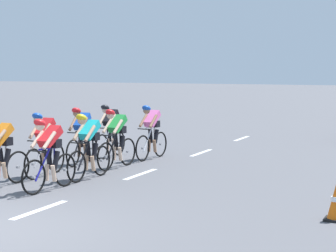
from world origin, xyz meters
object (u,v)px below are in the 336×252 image
(cyclist_eighth, at_px, (151,131))
(cyclist_lead, at_px, (0,151))
(cyclist_third, at_px, (44,143))
(cyclist_fifth, at_px, (81,135))
(cyclist_fourth, at_px, (89,145))
(cyclist_second, at_px, (49,153))
(traffic_cone_near, at_px, (336,202))
(cyclist_sixth, at_px, (116,138))
(cyclist_seventh, at_px, (110,130))

(cyclist_eighth, bearing_deg, cyclist_lead, -103.64)
(cyclist_third, distance_m, cyclist_fifth, 1.87)
(cyclist_fourth, distance_m, cyclist_eighth, 3.34)
(cyclist_lead, bearing_deg, cyclist_third, 86.90)
(cyclist_third, bearing_deg, cyclist_lead, -93.10)
(cyclist_second, relative_size, traffic_cone_near, 2.69)
(cyclist_third, bearing_deg, cyclist_sixth, 59.74)
(cyclist_third, relative_size, cyclist_seventh, 1.00)
(cyclist_lead, xyz_separation_m, cyclist_third, (0.08, 1.47, 0.00))
(cyclist_third, distance_m, cyclist_sixth, 1.96)
(cyclist_fifth, bearing_deg, cyclist_seventh, 86.24)
(cyclist_third, relative_size, cyclist_sixth, 1.00)
(cyclist_second, height_order, cyclist_third, same)
(cyclist_fourth, relative_size, traffic_cone_near, 2.69)
(traffic_cone_near, bearing_deg, cyclist_eighth, 140.31)
(cyclist_third, bearing_deg, cyclist_second, -50.78)
(cyclist_second, xyz_separation_m, cyclist_fourth, (0.06, 1.45, 0.00))
(cyclist_fourth, xyz_separation_m, cyclist_seventh, (-1.22, 3.09, 0.00))
(cyclist_second, xyz_separation_m, traffic_cone_near, (5.84, -0.04, -0.48))
(cyclist_lead, height_order, cyclist_second, same)
(cyclist_fourth, xyz_separation_m, traffic_cone_near, (5.78, -1.49, -0.48))
(cyclist_fifth, relative_size, cyclist_sixth, 1.00)
(cyclist_second, xyz_separation_m, cyclist_third, (-1.10, 1.34, 0.00))
(cyclist_second, bearing_deg, cyclist_third, 129.22)
(cyclist_second, distance_m, cyclist_fourth, 1.45)
(cyclist_sixth, distance_m, cyclist_eighth, 1.76)
(cyclist_fifth, bearing_deg, cyclist_fourth, -53.14)
(cyclist_second, height_order, cyclist_sixth, same)
(cyclist_eighth, bearing_deg, cyclist_fourth, -89.38)
(cyclist_lead, distance_m, cyclist_eighth, 5.06)
(cyclist_seventh, relative_size, traffic_cone_near, 2.69)
(cyclist_fifth, xyz_separation_m, cyclist_sixth, (1.15, -0.17, 0.00))
(cyclist_lead, xyz_separation_m, cyclist_second, (1.17, 0.13, 0.00))
(cyclist_lead, distance_m, cyclist_fourth, 2.00)
(cyclist_second, bearing_deg, cyclist_seventh, 104.40)
(cyclist_second, xyz_separation_m, cyclist_seventh, (-1.17, 4.55, 0.00))
(cyclist_lead, bearing_deg, cyclist_fourth, 52.14)
(traffic_cone_near, bearing_deg, cyclist_fourth, 165.55)
(cyclist_eighth, bearing_deg, cyclist_seventh, -168.20)
(cyclist_seventh, bearing_deg, cyclist_eighth, 11.80)
(cyclist_sixth, bearing_deg, cyclist_third, -120.26)
(cyclist_third, relative_size, traffic_cone_near, 2.69)
(cyclist_second, height_order, traffic_cone_near, cyclist_second)
(cyclist_fifth, xyz_separation_m, traffic_cone_near, (7.09, -3.24, -0.48))
(cyclist_sixth, bearing_deg, cyclist_lead, -108.64)
(cyclist_fourth, bearing_deg, cyclist_third, -174.45)
(cyclist_lead, relative_size, traffic_cone_near, 2.69)
(traffic_cone_near, bearing_deg, cyclist_third, 168.76)
(cyclist_fourth, bearing_deg, cyclist_second, -92.18)
(cyclist_third, xyz_separation_m, cyclist_sixth, (0.99, 1.69, 0.00))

